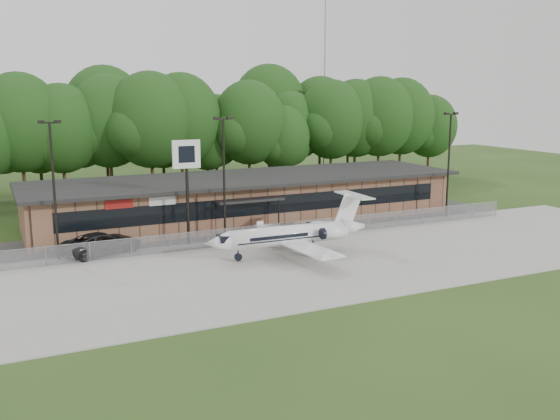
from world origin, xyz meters
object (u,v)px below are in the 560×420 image
terminal (246,198)px  business_jet (293,235)px  suv (102,243)px  pole_sign (187,165)px

terminal → business_jet: business_jet is taller
terminal → suv: bearing=-154.7°
business_jet → pole_sign: pole_sign is taller
business_jet → suv: 14.52m
business_jet → pole_sign: size_ratio=1.56×
terminal → suv: size_ratio=6.76×
suv → pole_sign: bearing=-110.8°
terminal → suv: 16.39m
suv → pole_sign: (6.76, -0.17, 5.64)m
business_jet → suv: business_jet is taller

